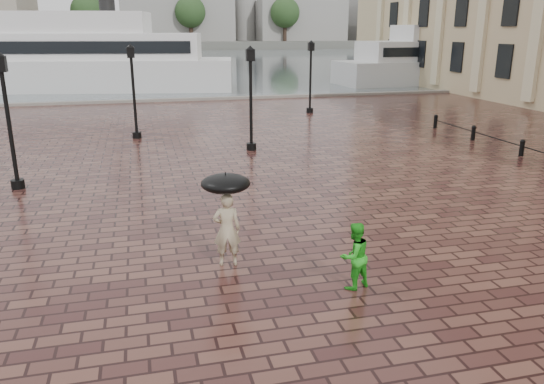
# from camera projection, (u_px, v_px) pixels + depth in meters

# --- Properties ---
(ground) EXTENTS (300.00, 300.00, 0.00)m
(ground) POSITION_uv_depth(u_px,v_px,m) (249.00, 311.00, 10.26)
(ground) COLOR #331817
(ground) RESTS_ON ground
(harbour_water) EXTENTS (240.00, 240.00, 0.00)m
(harbour_water) POSITION_uv_depth(u_px,v_px,m) (146.00, 59.00, 95.56)
(harbour_water) COLOR #4B585B
(harbour_water) RESTS_ON ground
(quay_edge) EXTENTS (80.00, 0.60, 0.30)m
(quay_edge) POSITION_uv_depth(u_px,v_px,m) (163.00, 101.00, 39.93)
(quay_edge) COLOR slate
(quay_edge) RESTS_ON ground
(far_shore) EXTENTS (300.00, 60.00, 2.00)m
(far_shore) POSITION_uv_depth(u_px,v_px,m) (141.00, 44.00, 158.32)
(far_shore) COLOR #4C4C47
(far_shore) RESTS_ON ground
(distant_skyline) EXTENTS (102.50, 22.00, 33.00)m
(distant_skyline) POSITION_uv_depth(u_px,v_px,m) (305.00, 14.00, 157.69)
(distant_skyline) COLOR gray
(distant_skyline) RESTS_ON ground
(far_trees) EXTENTS (188.00, 8.00, 13.50)m
(far_trees) POSITION_uv_depth(u_px,v_px,m) (140.00, 12.00, 135.44)
(far_trees) COLOR #2D2119
(far_trees) RESTS_ON ground
(street_lamps) EXTENTS (21.44, 14.44, 4.40)m
(street_lamps) POSITION_uv_depth(u_px,v_px,m) (142.00, 92.00, 25.52)
(street_lamps) COLOR black
(street_lamps) RESTS_ON ground
(adult_pedestrian) EXTENTS (0.68, 0.49, 1.73)m
(adult_pedestrian) POSITION_uv_depth(u_px,v_px,m) (227.00, 229.00, 12.02)
(adult_pedestrian) COLOR tan
(adult_pedestrian) RESTS_ON ground
(child_pedestrian) EXTENTS (0.84, 0.74, 1.44)m
(child_pedestrian) POSITION_uv_depth(u_px,v_px,m) (354.00, 256.00, 10.97)
(child_pedestrian) COLOR green
(child_pedestrian) RESTS_ON ground
(ferry_near) EXTENTS (28.41, 11.35, 9.08)m
(ferry_near) POSITION_uv_depth(u_px,v_px,m) (73.00, 59.00, 46.51)
(ferry_near) COLOR silver
(ferry_near) RESTS_ON ground
(ferry_far) EXTENTS (23.68, 7.45, 7.64)m
(ferry_far) POSITION_uv_depth(u_px,v_px,m) (448.00, 59.00, 53.48)
(ferry_far) COLOR silver
(ferry_far) RESTS_ON ground
(umbrella) EXTENTS (1.10, 1.10, 1.15)m
(umbrella) POSITION_uv_depth(u_px,v_px,m) (226.00, 183.00, 11.70)
(umbrella) COLOR black
(umbrella) RESTS_ON ground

